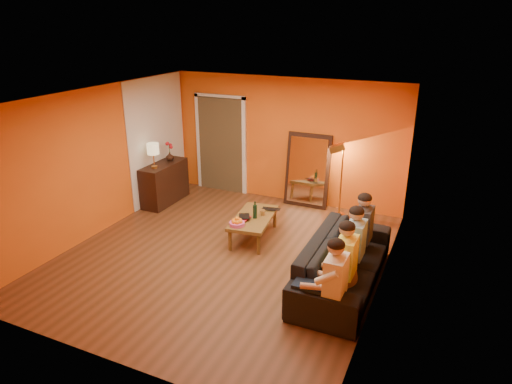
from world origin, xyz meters
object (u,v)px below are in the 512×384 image
at_px(laptop, 271,210).
at_px(floor_lamp, 341,182).
at_px(sideboard, 165,183).
at_px(person_far_left, 335,284).
at_px(table_lamp, 153,156).
at_px(sofa, 343,262).
at_px(mirror_frame, 308,170).
at_px(tumbler, 263,213).
at_px(person_far_right, 363,231).
at_px(person_mid_left, 346,263).
at_px(wine_bottle, 255,210).
at_px(coffee_table, 254,227).
at_px(vase, 170,157).
at_px(dog, 344,275).
at_px(person_mid_right, 355,246).

bearing_deg(laptop, floor_lamp, 42.40).
bearing_deg(sideboard, person_far_left, -30.83).
xyz_separation_m(table_lamp, sofa, (4.24, -1.31, -0.74)).
distance_m(mirror_frame, tumbler, 1.79).
xyz_separation_m(person_far_right, tumbler, (-1.83, 0.29, -0.14)).
bearing_deg(person_far_right, person_mid_left, -90.00).
bearing_deg(table_lamp, wine_bottle, -12.20).
height_order(coffee_table, wine_bottle, wine_bottle).
distance_m(mirror_frame, vase, 2.92).
relative_size(person_mid_left, tumbler, 12.08).
bearing_deg(vase, person_far_left, -33.19).
height_order(coffee_table, person_mid_left, person_mid_left).
relative_size(mirror_frame, person_far_right, 1.25).
bearing_deg(sideboard, coffee_table, -17.94).
height_order(table_lamp, person_far_right, table_lamp).
bearing_deg(mirror_frame, person_mid_left, -63.28).
height_order(dog, laptop, dog).
relative_size(sideboard, sofa, 0.48).
bearing_deg(dog, laptop, 131.36).
relative_size(person_mid_right, tumbler, 12.08).
bearing_deg(wine_bottle, tumbler, 67.62).
height_order(mirror_frame, person_mid_left, mirror_frame).
distance_m(floor_lamp, person_mid_left, 2.97).
distance_m(floor_lamp, person_far_left, 3.50).
height_order(person_far_left, person_far_right, same).
height_order(table_lamp, person_far_left, table_lamp).
relative_size(table_lamp, floor_lamp, 0.35).
distance_m(sideboard, floor_lamp, 3.66).
bearing_deg(sideboard, person_mid_left, -25.22).
distance_m(sideboard, sofa, 4.54).
height_order(sideboard, wine_bottle, sideboard).
xyz_separation_m(dog, laptop, (-1.74, 1.52, 0.08)).
bearing_deg(floor_lamp, mirror_frame, 146.66).
bearing_deg(floor_lamp, wine_bottle, -137.16).
bearing_deg(dog, person_far_left, -94.88).
height_order(person_mid_left, person_far_right, same).
distance_m(mirror_frame, person_far_right, 2.58).
bearing_deg(person_mid_left, laptop, 137.42).
bearing_deg(person_mid_right, sideboard, 160.96).
relative_size(sideboard, tumbler, 11.68).
height_order(floor_lamp, person_mid_right, floor_lamp).
height_order(person_far_left, wine_bottle, person_far_left).
bearing_deg(mirror_frame, sofa, -61.66).
bearing_deg(sofa, person_far_right, -11.31).
height_order(floor_lamp, person_mid_left, floor_lamp).
bearing_deg(table_lamp, person_mid_left, -21.92).
bearing_deg(person_mid_left, mirror_frame, 116.72).
relative_size(coffee_table, person_far_left, 1.00).
distance_m(person_far_right, wine_bottle, 1.90).
xyz_separation_m(sofa, dog, (0.10, -0.34, -0.00)).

